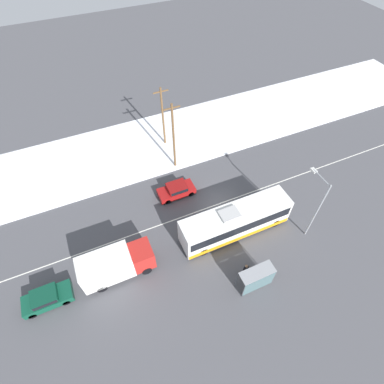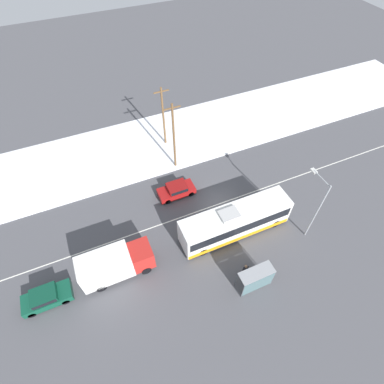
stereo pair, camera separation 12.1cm
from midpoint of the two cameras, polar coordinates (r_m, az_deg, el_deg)
ground_plane at (r=32.49m, az=4.93°, el=-2.31°), size 120.00×120.00×0.00m
snow_lot at (r=40.17m, az=-3.09°, el=10.44°), size 80.00×11.26×0.12m
lane_marking_center at (r=32.49m, az=4.93°, el=-2.30°), size 60.00×0.12×0.00m
city_bus at (r=29.30m, az=8.13°, el=-5.54°), size 11.00×2.57×3.46m
box_truck at (r=27.50m, az=-14.56°, el=-13.19°), size 6.36×2.30×3.19m
sedan_car at (r=32.65m, az=-3.07°, el=0.43°), size 4.02×1.80×1.46m
parked_car_near_truck at (r=29.18m, az=-26.09°, el=-17.66°), size 4.01×1.80×1.49m
pedestrian_at_stop at (r=27.71m, az=10.10°, el=-14.20°), size 0.58×0.26×1.62m
bus_shelter at (r=26.75m, az=12.32°, el=-15.82°), size 3.05×1.20×2.40m
streetlamp at (r=28.86m, az=22.55°, el=-1.76°), size 0.36×2.45×7.37m
utility_pole_roadside at (r=33.24m, az=-3.64°, el=10.50°), size 1.80×0.24×8.64m
utility_pole_snowlot at (r=36.83m, az=-5.67°, el=14.13°), size 1.80×0.24×7.93m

